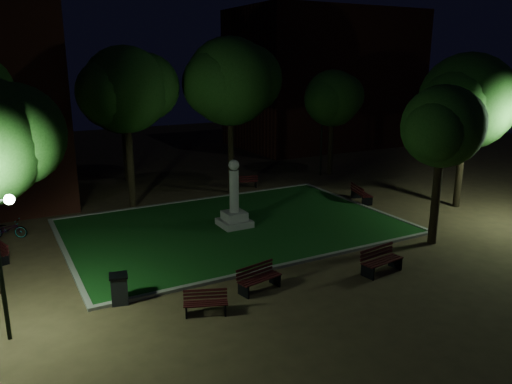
# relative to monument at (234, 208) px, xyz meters

# --- Properties ---
(ground) EXTENTS (80.00, 80.00, 0.00)m
(ground) POSITION_rel_monument_xyz_m (0.00, -2.00, -0.96)
(ground) COLOR #4B3A23
(lawn) EXTENTS (15.00, 10.00, 0.08)m
(lawn) POSITION_rel_monument_xyz_m (0.00, 0.00, -0.92)
(lawn) COLOR #124013
(lawn) RESTS_ON ground
(lawn_kerb) EXTENTS (15.40, 10.40, 0.12)m
(lawn_kerb) POSITION_rel_monument_xyz_m (0.00, 0.00, -0.90)
(lawn_kerb) COLOR slate
(lawn_kerb) RESTS_ON ground
(monument) EXTENTS (1.40, 1.40, 3.20)m
(monument) POSITION_rel_monument_xyz_m (0.00, 0.00, 0.00)
(monument) COLOR gray
(monument) RESTS_ON lawn
(building_far) EXTENTS (16.00, 10.00, 12.00)m
(building_far) POSITION_rel_monument_xyz_m (18.00, 18.00, 5.04)
(building_far) COLOR #4B1D13
(building_far) RESTS_ON ground
(tree_north_wl) EXTENTS (5.43, 4.43, 8.45)m
(tree_north_wl) POSITION_rel_monument_xyz_m (-3.23, 5.66, 5.27)
(tree_north_wl) COLOR black
(tree_north_wl) RESTS_ON ground
(tree_north_er) EXTENTS (6.14, 5.01, 9.02)m
(tree_north_er) POSITION_rel_monument_xyz_m (2.77, 5.84, 5.55)
(tree_north_er) COLOR black
(tree_north_er) RESTS_ON ground
(tree_ne) EXTENTS (4.65, 3.79, 7.10)m
(tree_ne) POSITION_rel_monument_xyz_m (10.93, 7.08, 4.24)
(tree_ne) COLOR black
(tree_ne) RESTS_ON ground
(tree_east) EXTENTS (6.09, 4.97, 8.12)m
(tree_east) POSITION_rel_monument_xyz_m (12.24, -2.60, 4.67)
(tree_east) COLOR black
(tree_east) RESTS_ON ground
(tree_se) EXTENTS (4.17, 3.40, 6.78)m
(tree_se) POSITION_rel_monument_xyz_m (6.71, -5.97, 4.11)
(tree_se) COLOR black
(tree_se) RESTS_ON ground
(tree_far_north) EXTENTS (5.65, 4.61, 7.70)m
(tree_far_north) POSITION_rel_monument_xyz_m (-1.91, 11.96, 4.43)
(tree_far_north) COLOR black
(tree_far_north) RESTS_ON ground
(lamppost_ne) EXTENTS (1.18, 0.28, 4.39)m
(lamppost_ne) POSITION_rel_monument_xyz_m (10.07, 7.10, 2.12)
(lamppost_ne) COLOR black
(lamppost_ne) RESTS_ON ground
(bench_near_left) EXTENTS (1.69, 0.86, 0.89)m
(bench_near_left) POSITION_rel_monument_xyz_m (-2.20, -6.37, -0.54)
(bench_near_left) COLOR black
(bench_near_left) RESTS_ON ground
(bench_near_right) EXTENTS (1.81, 0.82, 0.96)m
(bench_near_right) POSITION_rel_monument_xyz_m (2.53, -7.25, -0.50)
(bench_near_right) COLOR black
(bench_near_right) RESTS_ON ground
(bench_west_near) EXTENTS (1.46, 0.95, 0.76)m
(bench_west_near) POSITION_rel_monument_xyz_m (-4.45, -7.04, -0.60)
(bench_west_near) COLOR black
(bench_west_near) RESTS_ON ground
(bench_right_side) EXTENTS (1.09, 1.86, 0.97)m
(bench_right_side) POSITION_rel_monument_xyz_m (8.12, 0.58, -0.50)
(bench_right_side) COLOR black
(bench_right_side) RESTS_ON ground
(bench_far_side) EXTENTS (1.57, 0.95, 0.81)m
(bench_far_side) POSITION_rel_monument_xyz_m (3.90, 6.42, -0.57)
(bench_far_side) COLOR black
(bench_far_side) RESTS_ON ground
(trash_bin) EXTENTS (0.69, 0.69, 1.00)m
(trash_bin) POSITION_rel_monument_xyz_m (-6.65, -5.06, -0.45)
(trash_bin) COLOR black
(trash_bin) RESTS_ON ground
(bicycle) EXTENTS (1.72, 1.18, 0.85)m
(bicycle) POSITION_rel_monument_xyz_m (-9.51, 3.48, -0.53)
(bicycle) COLOR black
(bicycle) RESTS_ON ground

